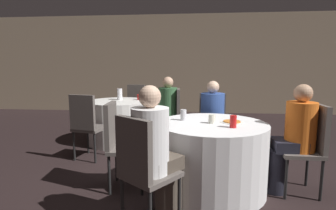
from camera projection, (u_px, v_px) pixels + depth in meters
name	position (u px, v px, depth m)	size (l,w,h in m)	color
ground_plane	(196.00, 185.00, 2.98)	(16.00, 16.00, 0.00)	black
wall_back	(196.00, 64.00, 7.53)	(16.00, 0.06, 2.80)	gray
table_near	(211.00, 156.00, 2.85)	(1.18, 1.18, 0.74)	white
table_far	(119.00, 121.00, 4.64)	(1.10, 1.10, 0.74)	white
chair_near_east	(309.00, 141.00, 2.72)	(0.41, 0.40, 0.95)	#59514C
chair_near_west	(119.00, 138.00, 2.84)	(0.43, 0.43, 0.95)	#59514C
chair_near_north	(212.00, 120.00, 3.80)	(0.43, 0.43, 0.95)	#59514C
chair_near_southwest	(142.00, 164.00, 2.09)	(0.56, 0.56, 0.95)	#59514C
chair_far_east	(173.00, 111.00, 4.58)	(0.43, 0.43, 0.95)	#59514C
chair_far_south	(86.00, 121.00, 3.69)	(0.47, 0.47, 0.95)	#59514C
chair_far_north	(135.00, 103.00, 5.55)	(0.43, 0.44, 0.95)	#59514C
person_orange_shirt	(292.00, 140.00, 2.74)	(0.49, 0.30, 1.16)	black
person_blue_shirt	(212.00, 122.00, 3.63)	(0.34, 0.50, 1.14)	#4C4238
person_white_shirt	(157.00, 155.00, 2.21)	(0.43, 0.46, 1.19)	#4C4238
person_green_jacket	(164.00, 110.00, 4.59)	(0.50, 0.34, 1.16)	#33384C
pizza_plate_near	(232.00, 122.00, 2.81)	(0.24, 0.24, 0.02)	white
soda_can_silver	(183.00, 115.00, 2.92)	(0.07, 0.07, 0.12)	silver
soda_can_red	(233.00, 122.00, 2.57)	(0.07, 0.07, 0.12)	red
cup_near	(212.00, 119.00, 2.77)	(0.07, 0.07, 0.09)	silver
bottle_far	(120.00, 94.00, 4.71)	(0.09, 0.09, 0.20)	white
cup_far	(139.00, 97.00, 4.73)	(0.08, 0.08, 0.10)	red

